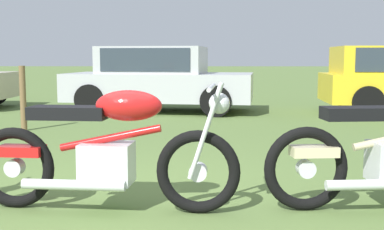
{
  "coord_description": "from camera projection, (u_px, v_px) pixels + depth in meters",
  "views": [
    {
      "loc": [
        0.8,
        -3.97,
        1.21
      ],
      "look_at": [
        0.72,
        0.92,
        0.63
      ],
      "focal_mm": 46.15,
      "sensor_mm": 36.0,
      "label": 1
    }
  ],
  "objects": [
    {
      "name": "motorcycle_red",
      "position": [
        107.0,
        150.0,
        3.85
      ],
      "size": [
        2.13,
        0.64,
        1.02
      ],
      "rotation": [
        0.0,
        0.0,
        -0.08
      ],
      "color": "black",
      "rests_on": "ground"
    },
    {
      "name": "fence_post_wooden",
      "position": [
        23.0,
        98.0,
        8.07
      ],
      "size": [
        0.1,
        0.1,
        1.07
      ],
      "primitive_type": "cylinder",
      "color": "brown",
      "rests_on": "ground"
    },
    {
      "name": "car_silver",
      "position": [
        157.0,
        76.0,
        10.92
      ],
      "size": [
        4.25,
        2.29,
        1.43
      ],
      "rotation": [
        0.0,
        0.0,
        -0.13
      ],
      "color": "#B2B5BA",
      "rests_on": "ground"
    },
    {
      "name": "ground_plane",
      "position": [
        103.0,
        203.0,
        4.1
      ],
      "size": [
        120.0,
        120.0,
        0.0
      ],
      "primitive_type": "plane",
      "color": "#567038"
    }
  ]
}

